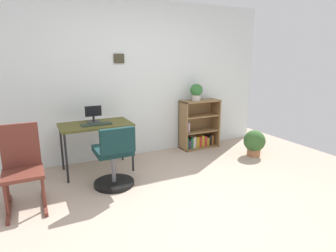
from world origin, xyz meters
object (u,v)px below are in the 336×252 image
(monitor, at_px, (93,115))
(rocking_chair, at_px, (22,166))
(desk, at_px, (96,128))
(potted_plant_on_shelf, at_px, (196,92))
(office_chair, at_px, (114,160))
(bookshelf_low, at_px, (198,127))
(potted_plant_floor, at_px, (254,142))
(keyboard, at_px, (96,124))

(monitor, relative_size, rocking_chair, 0.26)
(desk, bearing_deg, potted_plant_on_shelf, 7.40)
(office_chair, relative_size, potted_plant_on_shelf, 2.78)
(office_chair, bearing_deg, bookshelf_low, 27.07)
(potted_plant_floor, bearing_deg, rocking_chair, -178.48)
(potted_plant_on_shelf, bearing_deg, desk, -172.60)
(desk, bearing_deg, keyboard, -92.42)
(rocking_chair, bearing_deg, bookshelf_low, 17.78)
(monitor, distance_m, rocking_chair, 1.25)
(rocking_chair, relative_size, bookshelf_low, 1.05)
(desk, bearing_deg, office_chair, -83.69)
(monitor, relative_size, keyboard, 0.58)
(office_chair, bearing_deg, potted_plant_floor, 2.61)
(monitor, bearing_deg, potted_plant_floor, -14.18)
(bookshelf_low, relative_size, potted_plant_floor, 1.99)
(rocking_chair, height_order, potted_plant_on_shelf, potted_plant_on_shelf)
(desk, distance_m, rocking_chair, 1.16)
(desk, relative_size, bookshelf_low, 1.13)
(monitor, xyz_separation_m, bookshelf_low, (1.91, 0.19, -0.44))
(desk, relative_size, keyboard, 2.38)
(monitor, xyz_separation_m, rocking_chair, (-0.96, -0.73, -0.35))
(potted_plant_floor, bearing_deg, desk, 167.86)
(potted_plant_on_shelf, bearing_deg, rocking_chair, -162.69)
(rocking_chair, height_order, bookshelf_low, rocking_chair)
(desk, relative_size, potted_plant_on_shelf, 3.34)
(keyboard, height_order, potted_plant_floor, keyboard)
(keyboard, distance_m, bookshelf_low, 1.98)
(keyboard, height_order, office_chair, office_chair)
(monitor, bearing_deg, rocking_chair, -142.85)
(monitor, distance_m, potted_plant_floor, 2.65)
(desk, bearing_deg, bookshelf_low, 8.61)
(office_chair, distance_m, potted_plant_floor, 2.44)
(monitor, height_order, potted_plant_floor, monitor)
(office_chair, distance_m, potted_plant_on_shelf, 2.08)
(desk, relative_size, potted_plant_floor, 2.26)
(keyboard, distance_m, office_chair, 0.68)
(rocking_chair, bearing_deg, keyboard, 29.94)
(desk, xyz_separation_m, potted_plant_on_shelf, (1.83, 0.24, 0.39))
(monitor, height_order, rocking_chair, monitor)
(rocking_chair, bearing_deg, office_chair, -1.07)
(desk, xyz_separation_m, bookshelf_low, (1.91, 0.29, -0.27))
(bookshelf_low, bearing_deg, office_chair, -152.93)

